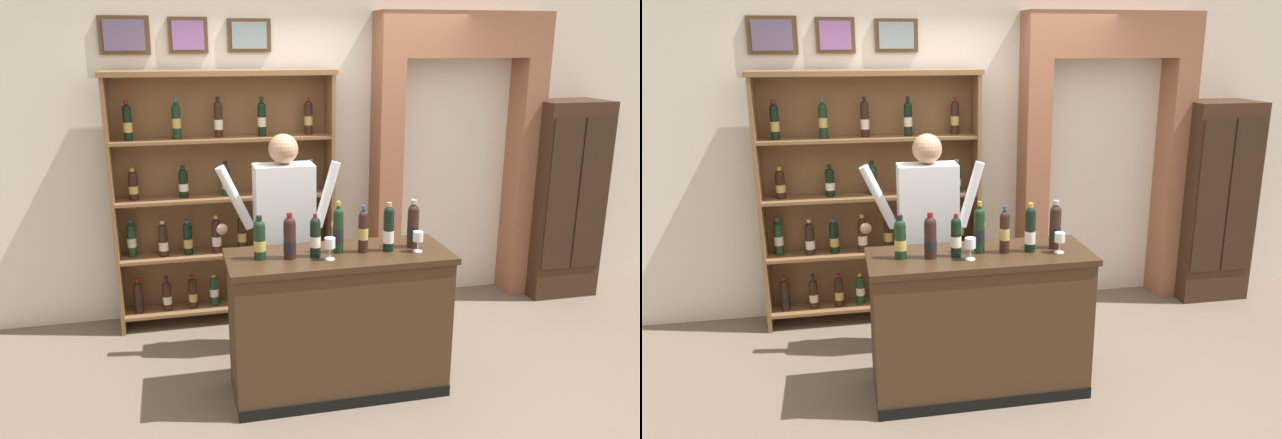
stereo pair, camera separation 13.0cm
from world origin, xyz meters
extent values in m
cube|color=#6B5B4C|center=(0.00, 0.00, -0.01)|extent=(14.00, 14.00, 0.02)
cube|color=silver|center=(0.00, 1.59, 1.52)|extent=(12.00, 0.16, 3.05)
cube|color=#4C331E|center=(-1.46, 1.50, 2.33)|extent=(0.38, 0.02, 0.29)
cube|color=slate|center=(-1.46, 1.48, 2.33)|extent=(0.30, 0.01, 0.23)
cube|color=#4C331E|center=(-0.98, 1.50, 2.33)|extent=(0.30, 0.02, 0.27)
cube|color=#875898|center=(-0.98, 1.48, 2.33)|extent=(0.24, 0.01, 0.22)
cube|color=#4C331E|center=(-0.50, 1.50, 2.33)|extent=(0.35, 0.02, 0.26)
cube|color=gray|center=(-0.50, 1.48, 2.33)|extent=(0.28, 0.01, 0.21)
cube|color=brown|center=(-1.62, 1.29, 1.04)|extent=(0.03, 0.28, 2.08)
cube|color=brown|center=(0.11, 1.29, 1.04)|extent=(0.03, 0.28, 2.08)
cube|color=brown|center=(-0.75, 1.43, 1.04)|extent=(1.77, 0.02, 2.08)
cube|color=brown|center=(-0.75, 1.29, 0.13)|extent=(1.71, 0.27, 0.03)
cylinder|color=black|center=(-1.50, 1.28, 0.25)|extent=(0.07, 0.07, 0.22)
sphere|color=black|center=(-1.50, 1.28, 0.37)|extent=(0.07, 0.07, 0.07)
cylinder|color=black|center=(-1.50, 1.28, 0.40)|extent=(0.03, 0.03, 0.07)
cylinder|color=maroon|center=(-1.50, 1.28, 0.42)|extent=(0.04, 0.04, 0.03)
cylinder|color=black|center=(-1.50, 1.28, 0.23)|extent=(0.07, 0.07, 0.07)
cylinder|color=black|center=(-1.27, 1.27, 0.25)|extent=(0.07, 0.07, 0.21)
sphere|color=black|center=(-1.27, 1.27, 0.36)|extent=(0.07, 0.07, 0.07)
cylinder|color=black|center=(-1.27, 1.27, 0.39)|extent=(0.03, 0.03, 0.08)
cylinder|color=black|center=(-1.27, 1.27, 0.42)|extent=(0.03, 0.03, 0.03)
cylinder|color=beige|center=(-1.27, 1.27, 0.23)|extent=(0.07, 0.07, 0.07)
cylinder|color=black|center=(-1.06, 1.28, 0.25)|extent=(0.07, 0.07, 0.22)
sphere|color=black|center=(-1.06, 1.28, 0.37)|extent=(0.07, 0.07, 0.07)
cylinder|color=black|center=(-1.06, 1.28, 0.39)|extent=(0.03, 0.03, 0.06)
cylinder|color=maroon|center=(-1.06, 1.28, 0.41)|extent=(0.03, 0.03, 0.03)
cylinder|color=tan|center=(-1.06, 1.28, 0.23)|extent=(0.07, 0.07, 0.07)
cylinder|color=#19381E|center=(-0.88, 1.30, 0.25)|extent=(0.07, 0.07, 0.21)
sphere|color=#19381E|center=(-0.88, 1.30, 0.36)|extent=(0.07, 0.07, 0.07)
cylinder|color=#19381E|center=(-0.88, 1.30, 0.38)|extent=(0.03, 0.03, 0.06)
cylinder|color=#B79338|center=(-0.88, 1.30, 0.40)|extent=(0.03, 0.03, 0.03)
cylinder|color=silver|center=(-0.88, 1.30, 0.25)|extent=(0.07, 0.07, 0.07)
cylinder|color=black|center=(-0.65, 1.31, 0.25)|extent=(0.07, 0.07, 0.21)
sphere|color=black|center=(-0.65, 1.31, 0.36)|extent=(0.07, 0.07, 0.07)
cylinder|color=black|center=(-0.65, 1.31, 0.39)|extent=(0.03, 0.03, 0.07)
cylinder|color=#B79338|center=(-0.65, 1.31, 0.41)|extent=(0.04, 0.04, 0.03)
cylinder|color=tan|center=(-0.65, 1.31, 0.25)|extent=(0.07, 0.07, 0.07)
cylinder|color=black|center=(-0.42, 1.30, 0.25)|extent=(0.07, 0.07, 0.21)
sphere|color=black|center=(-0.42, 1.30, 0.36)|extent=(0.07, 0.07, 0.07)
cylinder|color=black|center=(-0.42, 1.30, 0.39)|extent=(0.03, 0.03, 0.08)
cylinder|color=maroon|center=(-0.42, 1.30, 0.42)|extent=(0.03, 0.03, 0.03)
cylinder|color=tan|center=(-0.42, 1.30, 0.25)|extent=(0.07, 0.07, 0.07)
cylinder|color=#19381E|center=(-0.22, 1.32, 0.25)|extent=(0.07, 0.07, 0.22)
sphere|color=#19381E|center=(-0.22, 1.32, 0.37)|extent=(0.07, 0.07, 0.07)
cylinder|color=#19381E|center=(-0.22, 1.32, 0.39)|extent=(0.03, 0.03, 0.06)
cylinder|color=#B79338|center=(-0.22, 1.32, 0.41)|extent=(0.03, 0.03, 0.03)
cylinder|color=black|center=(-0.22, 1.32, 0.24)|extent=(0.07, 0.07, 0.07)
cylinder|color=black|center=(0.01, 1.32, 0.25)|extent=(0.07, 0.07, 0.21)
sphere|color=black|center=(0.01, 1.32, 0.35)|extent=(0.07, 0.07, 0.07)
cylinder|color=black|center=(0.01, 1.32, 0.38)|extent=(0.03, 0.03, 0.06)
cylinder|color=#B79338|center=(0.01, 1.32, 0.40)|extent=(0.04, 0.04, 0.03)
cylinder|color=black|center=(0.01, 1.32, 0.23)|extent=(0.07, 0.07, 0.07)
cube|color=brown|center=(-0.75, 1.29, 0.60)|extent=(1.71, 0.27, 0.02)
cylinder|color=#19381E|center=(-1.51, 1.32, 0.73)|extent=(0.07, 0.07, 0.23)
sphere|color=#19381E|center=(-1.51, 1.32, 0.85)|extent=(0.07, 0.07, 0.07)
cylinder|color=#19381E|center=(-1.51, 1.32, 0.88)|extent=(0.03, 0.03, 0.08)
cylinder|color=navy|center=(-1.51, 1.32, 0.91)|extent=(0.03, 0.03, 0.03)
cylinder|color=beige|center=(-1.51, 1.32, 0.73)|extent=(0.07, 0.07, 0.07)
cylinder|color=black|center=(-1.27, 1.28, 0.73)|extent=(0.07, 0.07, 0.22)
sphere|color=black|center=(-1.27, 1.28, 0.84)|extent=(0.07, 0.07, 0.07)
cylinder|color=black|center=(-1.27, 1.28, 0.87)|extent=(0.03, 0.03, 0.07)
cylinder|color=#99999E|center=(-1.27, 1.28, 0.90)|extent=(0.04, 0.04, 0.03)
cylinder|color=silver|center=(-1.27, 1.28, 0.70)|extent=(0.07, 0.07, 0.07)
cylinder|color=black|center=(-1.07, 1.29, 0.73)|extent=(0.07, 0.07, 0.22)
sphere|color=black|center=(-1.07, 1.29, 0.85)|extent=(0.07, 0.07, 0.07)
cylinder|color=black|center=(-1.07, 1.29, 0.87)|extent=(0.03, 0.03, 0.06)
cylinder|color=navy|center=(-1.07, 1.29, 0.89)|extent=(0.04, 0.04, 0.03)
cylinder|color=tan|center=(-1.07, 1.29, 0.71)|extent=(0.07, 0.07, 0.07)
cylinder|color=black|center=(-0.84, 1.26, 0.74)|extent=(0.07, 0.07, 0.24)
sphere|color=black|center=(-0.84, 1.26, 0.86)|extent=(0.07, 0.07, 0.07)
cylinder|color=black|center=(-0.84, 1.26, 0.89)|extent=(0.03, 0.03, 0.07)
cylinder|color=#B79338|center=(-0.84, 1.26, 0.92)|extent=(0.04, 0.04, 0.03)
cylinder|color=silver|center=(-0.84, 1.26, 0.72)|extent=(0.07, 0.07, 0.08)
cylinder|color=black|center=(-0.63, 1.31, 0.73)|extent=(0.07, 0.07, 0.23)
sphere|color=black|center=(-0.63, 1.31, 0.85)|extent=(0.07, 0.07, 0.07)
cylinder|color=black|center=(-0.63, 1.31, 0.88)|extent=(0.03, 0.03, 0.07)
cylinder|color=#B79338|center=(-0.63, 1.31, 0.90)|extent=(0.04, 0.04, 0.03)
cylinder|color=tan|center=(-0.63, 1.31, 0.72)|extent=(0.07, 0.07, 0.07)
cylinder|color=black|center=(-0.42, 1.30, 0.73)|extent=(0.07, 0.07, 0.23)
sphere|color=black|center=(-0.42, 1.30, 0.85)|extent=(0.07, 0.07, 0.07)
cylinder|color=black|center=(-0.42, 1.30, 0.89)|extent=(0.03, 0.03, 0.08)
cylinder|color=navy|center=(-0.42, 1.30, 0.92)|extent=(0.03, 0.03, 0.03)
cylinder|color=black|center=(-0.42, 1.30, 0.72)|extent=(0.07, 0.07, 0.07)
cylinder|color=black|center=(-0.25, 1.28, 0.73)|extent=(0.07, 0.07, 0.24)
sphere|color=black|center=(-0.25, 1.28, 0.86)|extent=(0.07, 0.07, 0.07)
cylinder|color=black|center=(-0.25, 1.28, 0.89)|extent=(0.03, 0.03, 0.07)
cylinder|color=#B79338|center=(-0.25, 1.28, 0.91)|extent=(0.03, 0.03, 0.03)
cylinder|color=black|center=(-0.25, 1.28, 0.70)|extent=(0.07, 0.07, 0.08)
cylinder|color=black|center=(-0.02, 1.30, 0.73)|extent=(0.07, 0.07, 0.24)
sphere|color=black|center=(-0.02, 1.30, 0.86)|extent=(0.07, 0.07, 0.07)
cylinder|color=black|center=(-0.02, 1.30, 0.88)|extent=(0.03, 0.03, 0.06)
cylinder|color=#B79338|center=(-0.02, 1.30, 0.90)|extent=(0.03, 0.03, 0.03)
cylinder|color=silver|center=(-0.02, 1.30, 0.74)|extent=(0.07, 0.07, 0.08)
cube|color=brown|center=(-0.75, 1.29, 1.07)|extent=(1.71, 0.27, 0.02)
cylinder|color=black|center=(-1.47, 1.31, 1.18)|extent=(0.07, 0.07, 0.19)
sphere|color=black|center=(-1.47, 1.31, 1.28)|extent=(0.07, 0.07, 0.07)
cylinder|color=black|center=(-1.47, 1.31, 1.31)|extent=(0.03, 0.03, 0.06)
cylinder|color=#B79338|center=(-1.47, 1.31, 1.33)|extent=(0.03, 0.03, 0.03)
cylinder|color=tan|center=(-1.47, 1.31, 1.17)|extent=(0.07, 0.07, 0.06)
cylinder|color=black|center=(-1.08, 1.31, 1.18)|extent=(0.07, 0.07, 0.19)
sphere|color=black|center=(-1.08, 1.31, 1.28)|extent=(0.07, 0.07, 0.07)
cylinder|color=black|center=(-1.08, 1.31, 1.31)|extent=(0.03, 0.03, 0.06)
cylinder|color=black|center=(-1.08, 1.31, 1.33)|extent=(0.03, 0.03, 0.03)
cylinder|color=silver|center=(-1.08, 1.31, 1.17)|extent=(0.07, 0.07, 0.06)
cylinder|color=#19381E|center=(-0.74, 1.31, 1.18)|extent=(0.07, 0.07, 0.19)
sphere|color=#19381E|center=(-0.74, 1.31, 1.29)|extent=(0.07, 0.07, 0.07)
cylinder|color=#19381E|center=(-0.74, 1.31, 1.32)|extent=(0.03, 0.03, 0.08)
cylinder|color=black|center=(-0.74, 1.31, 1.35)|extent=(0.04, 0.04, 0.03)
cylinder|color=tan|center=(-0.74, 1.31, 1.17)|extent=(0.07, 0.07, 0.06)
cylinder|color=black|center=(-0.41, 1.29, 1.18)|extent=(0.07, 0.07, 0.19)
sphere|color=black|center=(-0.41, 1.29, 1.29)|extent=(0.07, 0.07, 0.07)
cylinder|color=black|center=(-0.41, 1.29, 1.31)|extent=(0.03, 0.03, 0.06)
cylinder|color=black|center=(-0.41, 1.29, 1.33)|extent=(0.04, 0.04, 0.03)
cylinder|color=beige|center=(-0.41, 1.29, 1.17)|extent=(0.07, 0.07, 0.06)
cylinder|color=#19381E|center=(-0.05, 1.27, 1.18)|extent=(0.07, 0.07, 0.19)
sphere|color=#19381E|center=(-0.05, 1.27, 1.28)|extent=(0.07, 0.07, 0.07)
cylinder|color=#19381E|center=(-0.05, 1.27, 1.32)|extent=(0.03, 0.03, 0.08)
cylinder|color=#99999E|center=(-0.05, 1.27, 1.35)|extent=(0.04, 0.04, 0.03)
cylinder|color=beige|center=(-0.05, 1.27, 1.17)|extent=(0.07, 0.07, 0.06)
cube|color=brown|center=(-0.75, 1.29, 1.55)|extent=(1.71, 0.27, 0.02)
cylinder|color=black|center=(-1.47, 1.29, 1.68)|extent=(0.07, 0.07, 0.23)
sphere|color=black|center=(-1.47, 1.29, 1.80)|extent=(0.06, 0.06, 0.06)
cylinder|color=black|center=(-1.47, 1.29, 1.83)|extent=(0.03, 0.03, 0.07)
cylinder|color=maroon|center=(-1.47, 1.29, 1.85)|extent=(0.03, 0.03, 0.03)
cylinder|color=tan|center=(-1.47, 1.29, 1.66)|extent=(0.07, 0.07, 0.07)
cylinder|color=black|center=(-1.11, 1.29, 1.68)|extent=(0.07, 0.07, 0.23)
sphere|color=black|center=(-1.11, 1.29, 1.80)|extent=(0.06, 0.06, 0.06)
cylinder|color=black|center=(-1.11, 1.29, 1.83)|extent=(0.03, 0.03, 0.07)
cylinder|color=navy|center=(-1.11, 1.29, 1.86)|extent=(0.03, 0.03, 0.03)
cylinder|color=tan|center=(-1.11, 1.29, 1.68)|extent=(0.07, 0.07, 0.07)
cylinder|color=black|center=(-0.78, 1.31, 1.68)|extent=(0.07, 0.07, 0.24)
sphere|color=black|center=(-0.78, 1.31, 1.81)|extent=(0.06, 0.06, 0.06)
cylinder|color=black|center=(-0.78, 1.31, 1.84)|extent=(0.03, 0.03, 0.07)
cylinder|color=black|center=(-0.78, 1.31, 1.86)|extent=(0.03, 0.03, 0.03)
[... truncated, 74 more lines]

